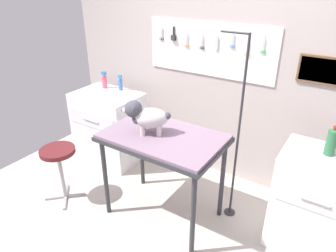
{
  "coord_description": "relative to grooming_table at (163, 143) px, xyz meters",
  "views": [
    {
      "loc": [
        1.28,
        -1.74,
        2.18
      ],
      "look_at": [
        -0.0,
        0.23,
        1.01
      ],
      "focal_mm": 33.01,
      "sensor_mm": 36.0,
      "label": 1
    }
  ],
  "objects": [
    {
      "name": "grooming_table",
      "position": [
        0.0,
        0.0,
        0.0
      ],
      "size": [
        1.08,
        0.7,
        0.9
      ],
      "color": "#2D2D33",
      "rests_on": "ground"
    },
    {
      "name": "rear_wall_panel",
      "position": [
        0.07,
        1.02,
        0.35
      ],
      "size": [
        4.0,
        0.11,
        2.3
      ],
      "color": "#B5A8A3",
      "rests_on": "ground"
    },
    {
      "name": "detangler_spray",
      "position": [
        -1.12,
        0.73,
        0.16
      ],
      "size": [
        0.05,
        0.05,
        0.2
      ],
      "color": "#3E73BF",
      "rests_on": "counter_left"
    },
    {
      "name": "counter_left",
      "position": [
        -1.18,
        0.53,
        -0.37
      ],
      "size": [
        0.8,
        0.58,
        0.88
      ],
      "color": "white",
      "rests_on": "ground"
    },
    {
      "name": "cabinet_right",
      "position": [
        1.3,
        0.38,
        -0.36
      ],
      "size": [
        0.68,
        0.54,
        0.9
      ],
      "color": "white",
      "rests_on": "ground"
    },
    {
      "name": "dog",
      "position": [
        -0.15,
        -0.05,
        0.25
      ],
      "size": [
        0.41,
        0.32,
        0.31
      ],
      "color": "silver",
      "rests_on": "grooming_table"
    },
    {
      "name": "stool",
      "position": [
        -1.03,
        -0.38,
        -0.31
      ],
      "size": [
        0.35,
        0.35,
        0.61
      ],
      "color": "#9E9EA3",
      "rests_on": "ground"
    },
    {
      "name": "ground",
      "position": [
        0.07,
        -0.26,
        -0.83
      ],
      "size": [
        4.4,
        4.0,
        0.04
      ],
      "primitive_type": "cube",
      "color": "beige"
    },
    {
      "name": "soda_bottle",
      "position": [
        1.28,
        0.43,
        0.21
      ],
      "size": [
        0.08,
        0.08,
        0.25
      ],
      "color": "#2A663D",
      "rests_on": "cabinet_right"
    },
    {
      "name": "spray_bottle_short",
      "position": [
        -1.34,
        0.68,
        0.16
      ],
      "size": [
        0.07,
        0.07,
        0.21
      ],
      "color": "#D5586F",
      "rests_on": "counter_left"
    },
    {
      "name": "grooming_arm",
      "position": [
        0.55,
        0.37,
        0.02
      ],
      "size": [
        0.3,
        0.11,
        1.78
      ],
      "color": "#2D2D33",
      "rests_on": "ground"
    }
  ]
}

